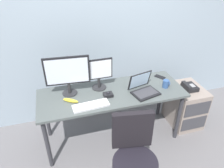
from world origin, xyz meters
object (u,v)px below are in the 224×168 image
Objects in this scene: file_cabinet at (185,105)px; monitor_main at (67,73)px; desk_phone at (189,87)px; monitor_side at (99,72)px; keyboard at (91,105)px; cell_phone at (160,77)px; trackball_mouse at (108,95)px; banana at (71,100)px; office_chair at (134,162)px; laptop at (143,88)px; coffee_mug at (166,84)px.

monitor_main reaches higher than file_cabinet.
file_cabinet is 2.99× the size of desk_phone.
file_cabinet is 1.77m from monitor_main.
monitor_side is 0.95× the size of keyboard.
keyboard is (-1.41, -0.20, 0.45)m from file_cabinet.
monitor_side is 0.89m from cell_phone.
monitor_main is at bearing 156.86° from trackball_mouse.
desk_phone is 0.43m from cell_phone.
trackball_mouse is at bearing -0.96° from banana.
desk_phone is (-0.01, -0.02, 0.33)m from file_cabinet.
office_chair is 0.96m from banana.
office_chair is at bearing -144.35° from desk_phone.
file_cabinet is 1.63× the size of laptop.
file_cabinet is 0.90m from laptop.
monitor_main is 1.42× the size of laptop.
keyboard is at bearing 115.54° from office_chair.
banana is at bearing 144.69° from keyboard.
monitor_side is 0.48m from banana.
desk_phone is 0.75m from laptop.
banana is (-0.38, -0.20, -0.20)m from monitor_side.
monitor_side is at bearing 153.94° from laptop.
office_chair reaches higher than banana.
coffee_mug is (-0.41, -0.06, 0.16)m from desk_phone.
desk_phone is 1.39m from office_chair.
desk_phone is 0.21× the size of office_chair.
monitor_main is 0.93m from laptop.
monitor_side is 3.90× the size of coffee_mug.
file_cabinet is at bearing 3.18° from trackball_mouse.
keyboard is at bearing -35.31° from banana.
monitor_main is 4.73× the size of trackball_mouse.
trackball_mouse is at bearing -177.61° from desk_phone.
monitor_main is 1.24× the size of keyboard.
laptop reaches higher than office_chair.
desk_phone is 1.97× the size of coffee_mug.
office_chair is at bearing -62.43° from monitor_main.
monitor_side is (-1.24, 0.14, 0.67)m from file_cabinet.
keyboard is (0.20, -0.32, -0.27)m from monitor_main.
laptop reaches higher than file_cabinet.
office_chair is at bearing -143.99° from file_cabinet.
trackball_mouse is (0.24, 0.14, 0.01)m from keyboard.
monitor_main is at bearing 86.67° from banana.
banana is (-1.61, -0.04, 0.13)m from desk_phone.
desk_phone is 1.62m from banana.
cell_phone is 1.27m from banana.
cell_phone is at bearing 52.87° from office_chair.
monitor_main reaches higher than laptop.
monitor_side is at bearing 147.59° from cell_phone.
trackball_mouse is at bearing 175.44° from laptop.
trackball_mouse is (-0.44, 0.03, -0.03)m from laptop.
monitor_side is at bearing 63.17° from keyboard.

